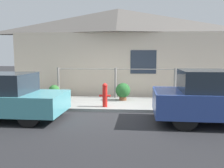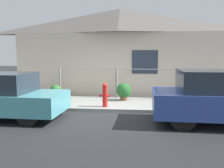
{
  "view_description": "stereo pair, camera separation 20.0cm",
  "coord_description": "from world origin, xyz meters",
  "px_view_note": "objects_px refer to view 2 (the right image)",
  "views": [
    {
      "loc": [
        0.68,
        -7.96,
        1.9
      ],
      "look_at": [
        0.01,
        0.3,
        0.9
      ],
      "focal_mm": 40.0,
      "sensor_mm": 36.0,
      "label": 1
    },
    {
      "loc": [
        0.88,
        -7.94,
        1.9
      ],
      "look_at": [
        0.01,
        0.3,
        0.9
      ],
      "focal_mm": 40.0,
      "sensor_mm": 36.0,
      "label": 2
    }
  ],
  "objects_px": {
    "fire_hydrant": "(105,94)",
    "potted_plant_near_hydrant": "(124,91)",
    "car_right": "(223,98)",
    "potted_plant_by_fence": "(56,91)",
    "car_left": "(1,96)"
  },
  "relations": [
    {
      "from": "car_right",
      "to": "potted_plant_by_fence",
      "type": "relative_size",
      "value": 6.82
    },
    {
      "from": "car_left",
      "to": "potted_plant_by_fence",
      "type": "distance_m",
      "value": 2.86
    },
    {
      "from": "car_right",
      "to": "fire_hydrant",
      "type": "relative_size",
      "value": 4.76
    },
    {
      "from": "potted_plant_by_fence",
      "to": "car_right",
      "type": "bearing_deg",
      "value": -26.3
    },
    {
      "from": "potted_plant_near_hydrant",
      "to": "potted_plant_by_fence",
      "type": "bearing_deg",
      "value": 178.61
    },
    {
      "from": "fire_hydrant",
      "to": "potted_plant_near_hydrant",
      "type": "xyz_separation_m",
      "value": [
        0.57,
        1.25,
        -0.05
      ]
    },
    {
      "from": "car_right",
      "to": "potted_plant_near_hydrant",
      "type": "xyz_separation_m",
      "value": [
        -2.83,
        2.69,
        -0.26
      ]
    },
    {
      "from": "fire_hydrant",
      "to": "potted_plant_by_fence",
      "type": "xyz_separation_m",
      "value": [
        -2.19,
        1.32,
        -0.12
      ]
    },
    {
      "from": "potted_plant_near_hydrant",
      "to": "potted_plant_by_fence",
      "type": "height_order",
      "value": "potted_plant_near_hydrant"
    },
    {
      "from": "car_right",
      "to": "potted_plant_near_hydrant",
      "type": "height_order",
      "value": "car_right"
    },
    {
      "from": "car_left",
      "to": "car_right",
      "type": "distance_m",
      "value": 6.3
    },
    {
      "from": "car_right",
      "to": "fire_hydrant",
      "type": "bearing_deg",
      "value": 158.58
    },
    {
      "from": "fire_hydrant",
      "to": "potted_plant_by_fence",
      "type": "relative_size",
      "value": 1.43
    },
    {
      "from": "potted_plant_near_hydrant",
      "to": "fire_hydrant",
      "type": "bearing_deg",
      "value": -114.37
    },
    {
      "from": "car_right",
      "to": "potted_plant_near_hydrant",
      "type": "distance_m",
      "value": 3.92
    }
  ]
}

